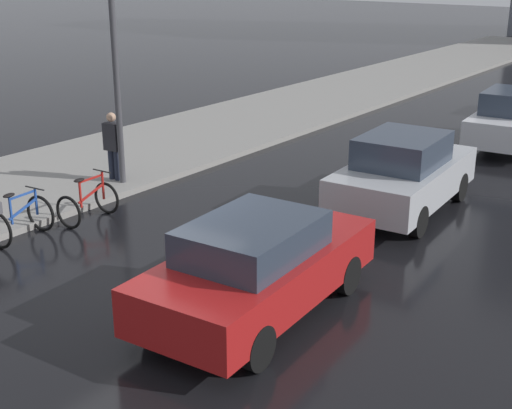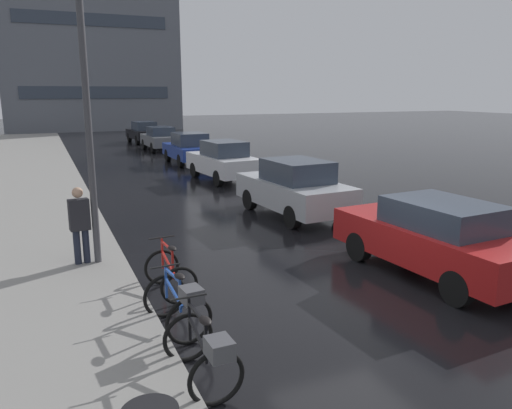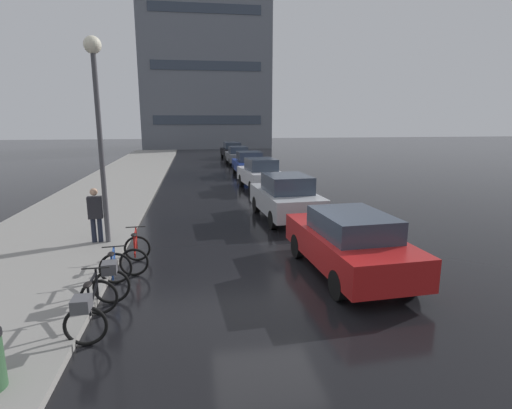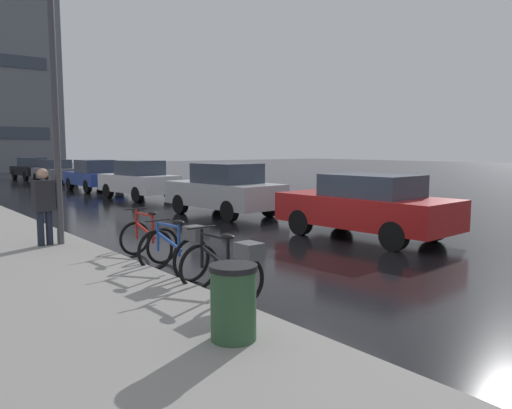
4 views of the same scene
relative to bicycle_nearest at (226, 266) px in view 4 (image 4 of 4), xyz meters
The scene contains 13 objects.
ground_plane 3.87m from the bicycle_nearest, 26.62° to the left, with size 140.00×140.00×0.00m, color black.
bicycle_nearest is the anchor object (origin of this frame).
bicycle_second 1.55m from the bicycle_nearest, 86.79° to the left, with size 0.86×1.41×0.99m.
bicycle_third 3.17m from the bicycle_nearest, 83.99° to the left, with size 0.76×1.16×0.97m.
car_red 5.87m from the bicycle_nearest, 19.92° to the left, with size 2.14×4.44×1.55m.
car_silver 9.19m from the bicycle_nearest, 55.39° to the left, with size 2.15×4.27×1.69m.
car_white 15.19m from the bicycle_nearest, 69.40° to the left, with size 2.11×4.12×1.66m.
car_blue 20.46m from the bicycle_nearest, 74.53° to the left, with size 1.93×3.99×1.59m.
car_grey 26.74m from the bicycle_nearest, 78.32° to the left, with size 1.86×3.83×1.49m.
car_black 32.07m from the bicycle_nearest, 80.25° to the left, with size 2.04×4.00×1.54m.
pedestrian 5.27m from the bicycle_nearest, 101.44° to the left, with size 0.42×0.28×1.76m.
streetlamp 6.34m from the bicycle_nearest, 98.21° to the left, with size 0.47×0.47×5.90m.
trash_bin 1.83m from the bicycle_nearest, 122.62° to the right, with size 0.51×0.51×0.95m.
Camera 4 is at (-7.41, -7.42, 2.16)m, focal length 35.00 mm.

